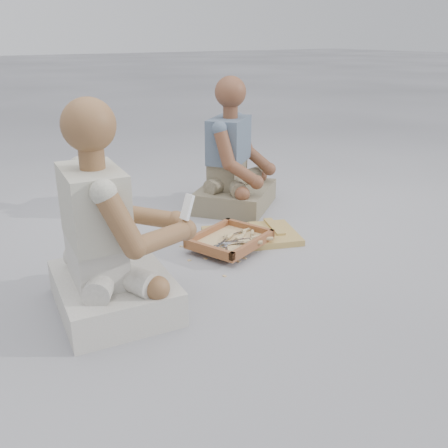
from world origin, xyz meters
TOP-DOWN VIEW (x-y plane):
  - ground at (0.00, 0.00)m, footprint 60.00×60.00m
  - carved_panel at (0.30, 0.43)m, footprint 0.66×0.55m
  - tool_tray at (0.10, 0.37)m, footprint 0.53×0.48m
  - chisel_0 at (0.13, 0.30)m, footprint 0.22×0.07m
  - chisel_1 at (0.08, 0.39)m, footprint 0.13×0.20m
  - chisel_2 at (0.15, 0.28)m, footprint 0.21×0.11m
  - chisel_3 at (0.20, 0.30)m, footprint 0.22×0.04m
  - chisel_4 at (0.09, 0.38)m, footprint 0.19×0.14m
  - chisel_5 at (0.22, 0.30)m, footprint 0.22×0.06m
  - chisel_6 at (0.14, 0.35)m, footprint 0.21×0.10m
  - chisel_7 at (0.27, 0.27)m, footprint 0.20×0.13m
  - chisel_8 at (0.25, 0.36)m, footprint 0.15×0.18m
  - chisel_9 at (0.21, 0.39)m, footprint 0.17×0.17m
  - chisel_10 at (0.24, 0.43)m, footprint 0.22×0.04m
  - chisel_11 at (0.17, 0.25)m, footprint 0.19×0.14m
  - wood_chip_0 at (0.23, 0.58)m, footprint 0.02×0.02m
  - wood_chip_1 at (-0.18, 0.36)m, footprint 0.02×0.02m
  - wood_chip_2 at (0.33, 0.50)m, footprint 0.02×0.02m
  - wood_chip_3 at (0.10, 0.21)m, footprint 0.02×0.02m
  - wood_chip_4 at (0.38, 0.67)m, footprint 0.02×0.02m
  - wood_chip_5 at (0.03, 0.32)m, footprint 0.02×0.02m
  - wood_chip_6 at (0.21, 0.37)m, footprint 0.02×0.02m
  - wood_chip_7 at (-0.16, 0.69)m, footprint 0.02×0.02m
  - wood_chip_8 at (0.25, 0.66)m, footprint 0.02×0.02m
  - wood_chip_9 at (-0.13, 0.56)m, footprint 0.02×0.02m
  - wood_chip_10 at (-0.09, 0.33)m, footprint 0.02×0.02m
  - wood_chip_11 at (-0.12, 0.09)m, footprint 0.02×0.02m
  - wood_chip_12 at (0.05, 0.20)m, footprint 0.02×0.02m
  - craftsman at (-0.73, 0.10)m, footprint 0.68×0.67m
  - companion at (0.55, 1.01)m, footprint 0.76×0.75m
  - mobile_phone at (-0.38, 0.00)m, footprint 0.06×0.06m

SIDE VIEW (x-z plane):
  - ground at x=0.00m, z-range 0.00..0.00m
  - wood_chip_0 at x=0.23m, z-range 0.00..0.00m
  - wood_chip_1 at x=-0.18m, z-range 0.00..0.00m
  - wood_chip_2 at x=0.33m, z-range 0.00..0.00m
  - wood_chip_3 at x=0.10m, z-range 0.00..0.00m
  - wood_chip_4 at x=0.38m, z-range 0.00..0.00m
  - wood_chip_5 at x=0.03m, z-range 0.00..0.00m
  - wood_chip_6 at x=0.21m, z-range 0.00..0.00m
  - wood_chip_7 at x=-0.16m, z-range 0.00..0.00m
  - wood_chip_8 at x=0.25m, z-range 0.00..0.00m
  - wood_chip_9 at x=-0.13m, z-range 0.00..0.00m
  - wood_chip_10 at x=-0.09m, z-range 0.00..0.00m
  - wood_chip_11 at x=-0.12m, z-range 0.00..0.00m
  - wood_chip_12 at x=0.05m, z-range 0.00..0.00m
  - carved_panel at x=0.30m, z-range 0.00..0.04m
  - tool_tray at x=0.10m, z-range 0.03..0.09m
  - chisel_9 at x=0.21m, z-range 0.05..0.07m
  - chisel_1 at x=0.08m, z-range 0.05..0.07m
  - chisel_7 at x=0.27m, z-range 0.05..0.07m
  - chisel_0 at x=0.13m, z-range 0.05..0.07m
  - chisel_6 at x=0.14m, z-range 0.05..0.08m
  - chisel_10 at x=0.24m, z-range 0.06..0.08m
  - chisel_3 at x=0.20m, z-range 0.06..0.08m
  - chisel_8 at x=0.25m, z-range 0.06..0.08m
  - chisel_2 at x=0.15m, z-range 0.06..0.08m
  - chisel_11 at x=0.17m, z-range 0.06..0.08m
  - chisel_5 at x=0.22m, z-range 0.06..0.08m
  - chisel_4 at x=0.09m, z-range 0.06..0.09m
  - companion at x=0.55m, z-range -0.16..0.78m
  - craftsman at x=-0.73m, z-range -0.15..0.81m
  - mobile_phone at x=-0.38m, z-range 0.40..0.52m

